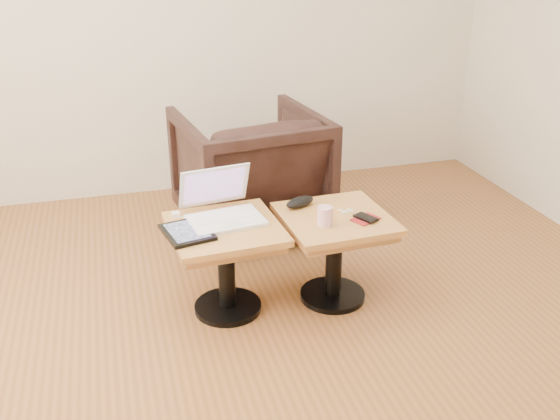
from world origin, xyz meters
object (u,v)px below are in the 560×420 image
object	(u,v)px
laptop	(222,209)
side_table_left	(226,247)
side_table_right	(335,237)
armchair	(250,171)
striped_cup	(325,216)

from	to	relation	value
laptop	side_table_left	bearing A→B (deg)	-101.83
side_table_right	armchair	world-z (taller)	armchair
side_table_left	striped_cup	bearing A→B (deg)	-18.48
laptop	armchair	size ratio (longest dim) A/B	0.46
side_table_left	side_table_right	size ratio (longest dim) A/B	1.02
side_table_left	side_table_right	xyz separation A→B (m)	(0.56, -0.04, 0.00)
striped_cup	armchair	world-z (taller)	armchair
side_table_left	armchair	bearing A→B (deg)	65.83
armchair	side_table_left	bearing A→B (deg)	62.17
side_table_left	striped_cup	size ratio (longest dim) A/B	5.83
side_table_right	laptop	bearing A→B (deg)	163.86
side_table_right	striped_cup	size ratio (longest dim) A/B	5.74
striped_cup	side_table_right	bearing A→B (deg)	43.53
armchair	side_table_right	bearing A→B (deg)	95.63
side_table_left	laptop	xyz separation A→B (m)	(0.01, 0.09, 0.17)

